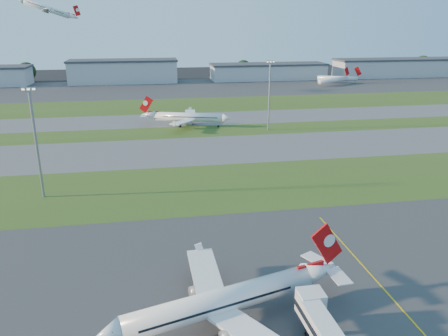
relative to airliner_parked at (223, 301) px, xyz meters
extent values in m
plane|color=black|center=(20.90, 0.14, -3.70)|extent=(700.00, 700.00, 0.00)
cube|color=#333335|center=(20.90, 0.14, -3.69)|extent=(300.00, 70.00, 0.01)
cube|color=#35501A|center=(20.90, 52.14, -3.69)|extent=(300.00, 34.00, 0.01)
cube|color=#515154|center=(20.90, 85.14, -3.69)|extent=(300.00, 32.00, 0.01)
cube|color=#35501A|center=(20.90, 110.14, -3.69)|extent=(300.00, 18.00, 0.01)
cube|color=#515154|center=(20.90, 132.14, -3.69)|extent=(300.00, 26.00, 0.01)
cube|color=#35501A|center=(20.90, 165.14, -3.69)|extent=(300.00, 40.00, 0.01)
cube|color=#333335|center=(20.90, 225.14, -3.69)|extent=(400.00, 80.00, 0.01)
cube|color=gold|center=(25.90, 0.14, -3.70)|extent=(0.25, 60.00, 0.02)
cube|color=white|center=(11.40, -2.46, 0.30)|extent=(3.40, 3.00, 3.00)
cylinder|color=gray|center=(11.40, -4.36, -2.10)|extent=(0.70, 0.70, 3.20)
cube|color=black|center=(11.40, -4.36, -3.35)|extent=(2.20, 1.20, 0.70)
cylinder|color=white|center=(-0.31, -0.09, 0.10)|extent=(27.05, 10.66, 3.44)
cube|color=#B60B0C|center=(16.23, 4.57, 4.72)|extent=(5.73, 1.89, 6.85)
cube|color=white|center=(2.52, -6.81, -0.35)|extent=(10.26, 13.80, 1.40)
cube|color=white|center=(-1.40, 7.12, -0.35)|extent=(4.48, 13.68, 1.40)
cylinder|color=slate|center=(0.67, -5.26, -1.34)|extent=(4.22, 3.03, 2.08)
cylinder|color=slate|center=(-2.17, 4.84, -1.34)|extent=(4.22, 3.03, 2.08)
cylinder|color=white|center=(6.66, 119.06, 0.07)|extent=(26.64, 11.43, 3.40)
cube|color=#B60B0C|center=(-9.55, 124.25, 4.64)|extent=(5.63, 2.07, 6.78)
cube|color=white|center=(7.99, 126.16, -0.38)|extent=(4.90, 13.67, 1.38)
cube|color=white|center=(3.62, 112.51, -0.38)|extent=(10.50, 13.55, 1.38)
cylinder|color=slate|center=(8.67, 123.88, -1.37)|extent=(4.21, 3.11, 2.06)
cylinder|color=slate|center=(5.50, 113.98, -1.37)|extent=(4.21, 3.11, 2.06)
cylinder|color=white|center=(-59.10, 208.76, 41.91)|extent=(23.12, 6.93, 2.91)
cube|color=#B60B0C|center=(-44.79, 211.33, 45.81)|extent=(4.93, 1.14, 5.79)
cube|color=white|center=(-57.26, 202.87, 41.53)|extent=(7.85, 11.88, 1.18)
cube|color=white|center=(-59.43, 214.92, 41.53)|extent=(4.20, 11.68, 1.18)
cylinder|color=slate|center=(-58.69, 204.32, 40.68)|extent=(3.48, 2.30, 1.76)
cylinder|color=slate|center=(-60.26, 213.06, 40.68)|extent=(3.48, 2.30, 1.76)
cylinder|color=white|center=(109.60, 219.47, -0.50)|extent=(24.64, 14.61, 3.20)
cube|color=#B60B0C|center=(121.19, 225.35, 4.30)|extent=(4.75, 2.61, 6.16)
cylinder|color=white|center=(116.20, 228.43, -0.50)|extent=(25.75, 10.92, 3.20)
cube|color=#B60B0C|center=(128.59, 224.49, 4.30)|extent=(5.02, 1.85, 6.16)
cylinder|color=gray|center=(-34.10, 52.14, 8.80)|extent=(0.60, 0.60, 25.00)
cube|color=gray|center=(-34.10, 52.14, 21.70)|extent=(3.20, 0.50, 0.80)
cube|color=#FFF2CC|center=(-34.10, 52.14, 21.70)|extent=(2.80, 0.70, 0.35)
cylinder|color=gray|center=(35.90, 108.14, 8.80)|extent=(0.60, 0.60, 25.00)
cube|color=gray|center=(35.90, 108.14, 21.70)|extent=(3.20, 0.50, 0.80)
cube|color=#FFF2CC|center=(35.90, 108.14, 21.70)|extent=(2.80, 0.70, 0.35)
cube|color=#989BA0|center=(-24.10, 255.14, 3.30)|extent=(70.00, 22.00, 14.00)
cube|color=#383A3F|center=(-24.10, 255.14, 10.90)|extent=(71.40, 23.00, 1.20)
cube|color=#989BA0|center=(75.90, 255.14, 1.30)|extent=(80.00, 22.00, 10.00)
cube|color=#383A3F|center=(75.90, 255.14, 6.90)|extent=(81.60, 23.00, 1.20)
cube|color=#989BA0|center=(175.90, 255.14, 2.30)|extent=(95.00, 22.00, 12.00)
cube|color=#383A3F|center=(175.90, 255.14, 8.90)|extent=(96.90, 23.00, 1.20)
cylinder|color=black|center=(-89.10, 270.14, -1.50)|extent=(1.00, 1.00, 4.40)
sphere|color=black|center=(-89.10, 270.14, 3.45)|extent=(12.10, 12.10, 12.10)
cylinder|color=black|center=(0.90, 266.14, -1.90)|extent=(1.00, 1.00, 3.60)
sphere|color=black|center=(0.90, 266.14, 2.15)|extent=(9.90, 9.90, 9.90)
cylinder|color=black|center=(60.90, 269.14, -1.60)|extent=(1.00, 1.00, 4.20)
sphere|color=black|center=(60.90, 269.14, 3.13)|extent=(11.55, 11.55, 11.55)
cylinder|color=black|center=(135.90, 267.14, -1.80)|extent=(1.00, 1.00, 3.80)
sphere|color=black|center=(135.90, 267.14, 2.48)|extent=(10.45, 10.45, 10.45)
cylinder|color=black|center=(205.90, 271.14, -1.40)|extent=(1.00, 1.00, 4.60)
sphere|color=black|center=(205.90, 271.14, 3.78)|extent=(12.65, 12.65, 12.65)
camera|label=1|loc=(-8.38, -49.12, 35.76)|focal=35.00mm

